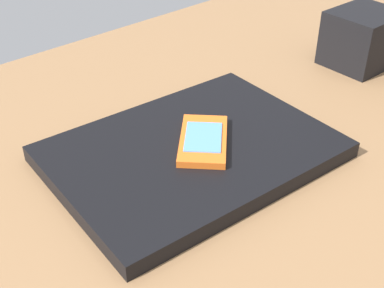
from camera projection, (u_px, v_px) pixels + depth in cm
name	position (u px, v px, depth cm)	size (l,w,h in cm)	color
desk_surface	(242.00, 152.00, 63.10)	(120.00, 80.00, 3.00)	olive
laptop_closed	(192.00, 152.00, 58.92)	(31.00, 22.50, 1.89)	black
cell_phone_on_laptop	(203.00, 140.00, 58.40)	(10.66, 10.52, 0.96)	orange
desk_organizer	(362.00, 38.00, 78.21)	(10.17, 8.84, 8.25)	black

